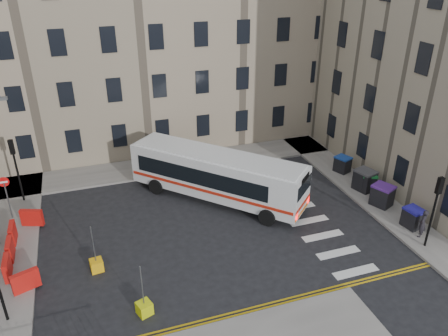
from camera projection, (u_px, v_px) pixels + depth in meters
ground at (238, 222)px, 25.55m from camera, size 120.00×120.00×0.00m
pavement_north at (117, 172)px, 31.07m from camera, size 36.00×3.20×0.15m
pavement_east at (335, 170)px, 31.49m from camera, size 2.40×26.00×0.15m
terrace_north at (81, 34)px, 32.79m from camera, size 38.30×10.80×17.20m
traffic_light_east at (436, 202)px, 22.08m from camera, size 0.28×0.22×4.10m
traffic_light_nw at (15, 161)px, 26.31m from camera, size 0.28×0.22×4.10m
no_entry_north at (5, 189)px, 24.83m from camera, size 0.60×0.08×3.00m
roadworks_barriers at (18, 248)px, 22.28m from camera, size 1.66×6.26×1.00m
bus at (217, 174)px, 27.18m from camera, size 9.61×9.96×3.08m
wheelie_bin_a at (413, 218)px, 24.65m from camera, size 1.06×1.17×1.15m
wheelie_bin_b at (382, 195)px, 26.72m from camera, size 1.44×1.52×1.33m
wheelie_bin_c at (368, 181)px, 28.45m from camera, size 1.28×1.35×1.19m
wheelie_bin_d at (365, 180)px, 28.44m from camera, size 1.40×1.51×1.38m
wheelie_bin_e at (342, 164)px, 30.83m from camera, size 1.19×1.27×1.12m
pedestrian at (423, 224)px, 23.71m from camera, size 0.71×0.67×1.63m
bollard_yellow at (97, 265)px, 21.60m from camera, size 0.67×0.67×0.60m
bollard_chevron at (144, 308)px, 19.01m from camera, size 0.76×0.76×0.60m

